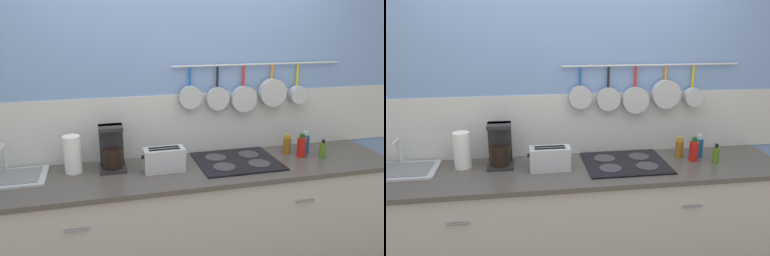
% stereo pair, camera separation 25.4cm
% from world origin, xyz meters
% --- Properties ---
extents(wall_back, '(7.20, 0.15, 2.60)m').
position_xyz_m(wall_back, '(0.00, 0.35, 1.27)').
color(wall_back, '#7293C6').
rests_on(wall_back, ground_plane).
extents(cabinet_base, '(3.02, 0.61, 0.88)m').
position_xyz_m(cabinet_base, '(0.00, -0.00, 0.44)').
color(cabinet_base, '#B7B2A8').
rests_on(cabinet_base, ground_plane).
extents(countertop, '(3.06, 0.63, 0.03)m').
position_xyz_m(countertop, '(0.00, 0.00, 0.89)').
color(countertop, '#4C4742').
rests_on(countertop, cabinet_base).
extents(sink_basin, '(0.55, 0.34, 0.21)m').
position_xyz_m(sink_basin, '(-1.22, 0.13, 0.93)').
color(sink_basin, '#B7BABF').
rests_on(sink_basin, countertop).
extents(paper_towel_roll, '(0.12, 0.12, 0.26)m').
position_xyz_m(paper_towel_roll, '(-0.77, 0.15, 1.04)').
color(paper_towel_roll, white).
rests_on(paper_towel_roll, countertop).
extents(coffee_maker, '(0.18, 0.19, 0.31)m').
position_xyz_m(coffee_maker, '(-0.51, 0.15, 1.04)').
color(coffee_maker, '#262628').
rests_on(coffee_maker, countertop).
extents(toaster, '(0.30, 0.13, 0.17)m').
position_xyz_m(toaster, '(-0.17, 0.01, 0.99)').
color(toaster, '#B7BABF').
rests_on(toaster, countertop).
extents(cooktop, '(0.59, 0.50, 0.01)m').
position_xyz_m(cooktop, '(0.38, 0.05, 0.92)').
color(cooktop, black).
rests_on(cooktop, countertop).
extents(bottle_sesame_oil, '(0.06, 0.06, 0.16)m').
position_xyz_m(bottle_sesame_oil, '(0.82, 0.13, 0.98)').
color(bottle_sesame_oil, '#8C5919').
rests_on(bottle_sesame_oil, countertop).
extents(bottle_olive_oil, '(0.07, 0.07, 0.18)m').
position_xyz_m(bottle_olive_oil, '(0.90, 0.04, 0.99)').
color(bottle_olive_oil, red).
rests_on(bottle_olive_oil, countertop).
extents(bottle_vinegar, '(0.06, 0.06, 0.17)m').
position_xyz_m(bottle_vinegar, '(0.97, 0.11, 0.99)').
color(bottle_vinegar, navy).
rests_on(bottle_vinegar, countertop).
extents(bottle_hot_sauce, '(0.05, 0.05, 0.14)m').
position_xyz_m(bottle_hot_sauce, '(1.04, -0.03, 0.98)').
color(bottle_hot_sauce, '#4C721E').
rests_on(bottle_hot_sauce, countertop).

